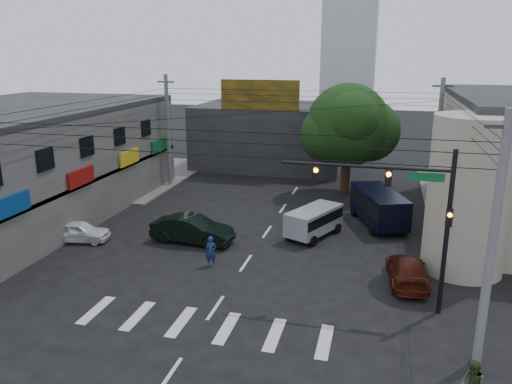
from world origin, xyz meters
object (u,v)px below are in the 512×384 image
at_px(maroon_sedan, 407,271).
at_px(traffic_officer, 211,252).
at_px(street_tree, 348,125).
at_px(dark_sedan, 192,229).
at_px(navy_van, 379,208).
at_px(utility_pole_far_left, 168,132).
at_px(traffic_gantry, 407,203).
at_px(white_compact, 79,231).
at_px(utility_pole_near_right, 492,245).
at_px(silver_minivan, 314,223).
at_px(utility_pole_far_right, 437,143).

height_order(maroon_sedan, traffic_officer, traffic_officer).
bearing_deg(street_tree, dark_sedan, -121.56).
bearing_deg(navy_van, utility_pole_far_left, 50.20).
height_order(traffic_gantry, maroon_sedan, traffic_gantry).
height_order(traffic_gantry, white_compact, traffic_gantry).
relative_size(utility_pole_near_right, utility_pole_far_left, 1.00).
height_order(white_compact, navy_van, navy_van).
bearing_deg(silver_minivan, utility_pole_far_left, 80.34).
relative_size(utility_pole_near_right, dark_sedan, 1.84).
bearing_deg(white_compact, navy_van, -77.26).
xyz_separation_m(utility_pole_far_right, white_compact, (-21.00, -13.35, -3.98)).
relative_size(street_tree, white_compact, 2.26).
relative_size(dark_sedan, navy_van, 0.84).
bearing_deg(utility_pole_far_right, maroon_sedan, -98.91).
relative_size(white_compact, maroon_sedan, 0.86).
bearing_deg(dark_sedan, utility_pole_near_right, -116.58).
height_order(silver_minivan, traffic_officer, silver_minivan).
xyz_separation_m(utility_pole_far_right, dark_sedan, (-14.38, -11.83, -3.79)).
xyz_separation_m(dark_sedan, traffic_officer, (2.21, -2.99, 0.01)).
xyz_separation_m(street_tree, utility_pole_near_right, (6.50, -21.50, -0.87)).
xyz_separation_m(utility_pole_far_left, silver_minivan, (13.44, -9.07, -3.72)).
bearing_deg(utility_pole_near_right, navy_van, 104.47).
distance_m(utility_pole_near_right, silver_minivan, 14.20).
distance_m(street_tree, white_compact, 20.97).
height_order(silver_minivan, navy_van, navy_van).
bearing_deg(traffic_gantry, utility_pole_far_right, 81.06).
distance_m(street_tree, utility_pole_far_left, 14.56).
xyz_separation_m(utility_pole_near_right, utility_pole_far_left, (-21.00, 20.50, 0.00)).
distance_m(traffic_gantry, navy_van, 11.84).
xyz_separation_m(utility_pole_far_right, silver_minivan, (-7.56, -9.07, -3.72)).
bearing_deg(silver_minivan, street_tree, 18.34).
distance_m(utility_pole_far_right, traffic_officer, 19.55).
bearing_deg(maroon_sedan, navy_van, -84.26).
relative_size(traffic_gantry, navy_van, 1.21).
relative_size(street_tree, traffic_officer, 5.34).
distance_m(utility_pole_near_right, dark_sedan, 17.21).
distance_m(street_tree, maroon_sedan, 16.59).
xyz_separation_m(maroon_sedan, silver_minivan, (-5.32, 5.21, 0.25)).
height_order(utility_pole_far_left, dark_sedan, utility_pole_far_left).
relative_size(utility_pole_far_left, silver_minivan, 2.07).
relative_size(utility_pole_far_left, utility_pole_far_right, 1.00).
bearing_deg(utility_pole_near_right, street_tree, 106.82).
xyz_separation_m(dark_sedan, white_compact, (-6.62, -1.52, -0.19)).
bearing_deg(utility_pole_far_right, utility_pole_far_left, 180.00).
xyz_separation_m(utility_pole_far_right, navy_van, (-3.79, -5.81, -3.49)).
bearing_deg(traffic_gantry, white_compact, 168.74).
bearing_deg(white_compact, maroon_sedan, -103.77).
xyz_separation_m(street_tree, silver_minivan, (-1.06, -10.07, -4.59)).
relative_size(white_compact, traffic_officer, 2.36).
distance_m(white_compact, navy_van, 18.80).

